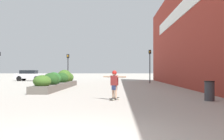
% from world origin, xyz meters
% --- Properties ---
extents(ground_plane, '(300.00, 300.00, 0.00)m').
position_xyz_m(ground_plane, '(0.00, 0.00, 0.00)').
color(ground_plane, '#ADA89E').
extents(building_wall_right, '(0.67, 40.60, 9.62)m').
position_xyz_m(building_wall_right, '(6.57, 13.12, 4.82)').
color(building_wall_right, maroon).
rests_on(building_wall_right, ground_plane).
extents(planter_box, '(1.34, 10.17, 1.50)m').
position_xyz_m(planter_box, '(-3.86, 14.62, 0.55)').
color(planter_box, '#605B54').
rests_on(planter_box, ground_plane).
extents(skateboard, '(0.50, 0.68, 0.10)m').
position_xyz_m(skateboard, '(0.69, 6.91, 0.07)').
color(skateboard, black).
rests_on(skateboard, ground_plane).
extents(skateboarder, '(1.11, 0.67, 1.32)m').
position_xyz_m(skateboarder, '(0.69, 6.91, 0.90)').
color(skateboarder, tan).
rests_on(skateboarder, skateboard).
extents(trash_bin, '(0.47, 0.47, 0.93)m').
position_xyz_m(trash_bin, '(5.12, 6.67, 0.47)').
color(trash_bin, '#38383D').
rests_on(trash_bin, ground_plane).
extents(car_leftmost, '(3.94, 1.90, 1.52)m').
position_xyz_m(car_leftmost, '(-11.68, 30.05, 0.81)').
color(car_leftmost, silver).
rests_on(car_leftmost, ground_plane).
extents(car_center_left, '(4.67, 2.06, 1.60)m').
position_xyz_m(car_center_left, '(12.54, 27.53, 0.83)').
color(car_center_left, navy).
rests_on(car_center_left, ground_plane).
extents(traffic_light_left, '(0.28, 0.30, 3.38)m').
position_xyz_m(traffic_light_left, '(-5.01, 24.04, 2.31)').
color(traffic_light_left, black).
rests_on(traffic_light_left, ground_plane).
extents(traffic_light_right, '(0.28, 0.30, 3.83)m').
position_xyz_m(traffic_light_right, '(4.53, 23.69, 2.58)').
color(traffic_light_right, black).
rests_on(traffic_light_right, ground_plane).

